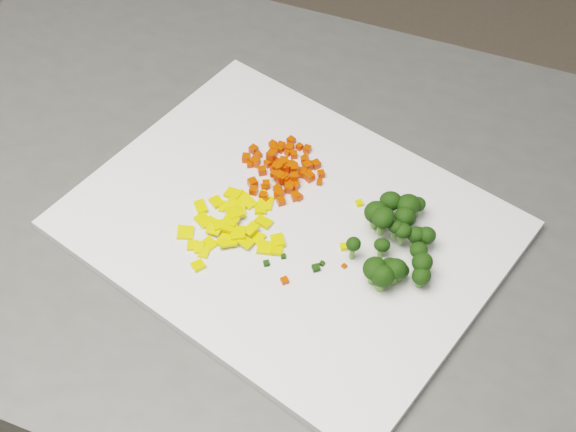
% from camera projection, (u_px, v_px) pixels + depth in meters
% --- Properties ---
extents(counter_block, '(1.01, 0.77, 0.90)m').
position_uv_depth(counter_block, '(270.00, 386.00, 1.22)').
color(counter_block, '#454542').
rests_on(counter_block, ground).
extents(cutting_board, '(0.52, 0.47, 0.01)m').
position_uv_depth(cutting_board, '(288.00, 225.00, 0.84)').
color(cutting_board, silver).
rests_on(cutting_board, counter_block).
extents(carrot_pile, '(0.09, 0.09, 0.03)m').
position_uv_depth(carrot_pile, '(283.00, 164.00, 0.87)').
color(carrot_pile, red).
rests_on(carrot_pile, cutting_board).
extents(pepper_pile, '(0.11, 0.11, 0.02)m').
position_uv_depth(pepper_pile, '(234.00, 230.00, 0.82)').
color(pepper_pile, '#DEBD0B').
rests_on(pepper_pile, cutting_board).
extents(broccoli_pile, '(0.11, 0.11, 0.05)m').
position_uv_depth(broccoli_pile, '(387.00, 233.00, 0.79)').
color(broccoli_pile, black).
rests_on(broccoli_pile, cutting_board).
extents(carrot_cube_0, '(0.01, 0.01, 0.01)m').
position_uv_depth(carrot_cube_0, '(254.00, 149.00, 0.90)').
color(carrot_cube_0, red).
rests_on(carrot_cube_0, carrot_pile).
extents(carrot_cube_1, '(0.01, 0.01, 0.01)m').
position_uv_depth(carrot_cube_1, '(271.00, 155.00, 0.88)').
color(carrot_cube_1, red).
rests_on(carrot_cube_1, carrot_pile).
extents(carrot_cube_2, '(0.01, 0.01, 0.01)m').
position_uv_depth(carrot_cube_2, '(289.00, 166.00, 0.87)').
color(carrot_cube_2, red).
rests_on(carrot_cube_2, carrot_pile).
extents(carrot_cube_3, '(0.01, 0.01, 0.01)m').
position_uv_depth(carrot_cube_3, '(295.00, 196.00, 0.85)').
color(carrot_cube_3, red).
rests_on(carrot_cube_3, carrot_pile).
extents(carrot_cube_4, '(0.01, 0.01, 0.01)m').
position_uv_depth(carrot_cube_4, '(277.00, 171.00, 0.88)').
color(carrot_cube_4, red).
rests_on(carrot_cube_4, carrot_pile).
extents(carrot_cube_5, '(0.01, 0.01, 0.01)m').
position_uv_depth(carrot_cube_5, '(295.00, 186.00, 0.86)').
color(carrot_cube_5, red).
rests_on(carrot_cube_5, carrot_pile).
extents(carrot_cube_6, '(0.01, 0.01, 0.01)m').
position_uv_depth(carrot_cube_6, '(285.00, 176.00, 0.87)').
color(carrot_cube_6, red).
rests_on(carrot_cube_6, carrot_pile).
extents(carrot_cube_7, '(0.01, 0.01, 0.01)m').
position_uv_depth(carrot_cube_7, '(321.00, 174.00, 0.87)').
color(carrot_cube_7, red).
rests_on(carrot_cube_7, carrot_pile).
extents(carrot_cube_8, '(0.01, 0.01, 0.01)m').
position_uv_depth(carrot_cube_8, '(281.00, 149.00, 0.90)').
color(carrot_cube_8, red).
rests_on(carrot_cube_8, carrot_pile).
extents(carrot_cube_9, '(0.01, 0.01, 0.01)m').
position_uv_depth(carrot_cube_9, '(266.00, 184.00, 0.86)').
color(carrot_cube_9, red).
rests_on(carrot_cube_9, carrot_pile).
extents(carrot_cube_10, '(0.01, 0.01, 0.01)m').
position_uv_depth(carrot_cube_10, '(250.00, 165.00, 0.88)').
color(carrot_cube_10, red).
rests_on(carrot_cube_10, carrot_pile).
extents(carrot_cube_11, '(0.01, 0.01, 0.01)m').
position_uv_depth(carrot_cube_11, '(277.00, 167.00, 0.87)').
color(carrot_cube_11, red).
rests_on(carrot_cube_11, carrot_pile).
extents(carrot_cube_12, '(0.01, 0.01, 0.01)m').
position_uv_depth(carrot_cube_12, '(262.00, 171.00, 0.88)').
color(carrot_cube_12, red).
rests_on(carrot_cube_12, carrot_pile).
extents(carrot_cube_13, '(0.01, 0.01, 0.01)m').
position_uv_depth(carrot_cube_13, '(274.00, 148.00, 0.90)').
color(carrot_cube_13, red).
rests_on(carrot_cube_13, carrot_pile).
extents(carrot_cube_14, '(0.01, 0.01, 0.01)m').
position_uv_depth(carrot_cube_14, '(274.00, 174.00, 0.86)').
color(carrot_cube_14, red).
rests_on(carrot_cube_14, carrot_pile).
extents(carrot_cube_15, '(0.01, 0.01, 0.01)m').
position_uv_depth(carrot_cube_15, '(285.00, 168.00, 0.87)').
color(carrot_cube_15, red).
rests_on(carrot_cube_15, carrot_pile).
extents(carrot_cube_16, '(0.01, 0.01, 0.01)m').
position_uv_depth(carrot_cube_16, '(278.00, 195.00, 0.86)').
color(carrot_cube_16, red).
rests_on(carrot_cube_16, carrot_pile).
extents(carrot_cube_17, '(0.01, 0.01, 0.01)m').
position_uv_depth(carrot_cube_17, '(253.00, 183.00, 0.86)').
color(carrot_cube_17, red).
rests_on(carrot_cube_17, carrot_pile).
extents(carrot_cube_18, '(0.01, 0.01, 0.01)m').
position_uv_depth(carrot_cube_18, '(313.00, 164.00, 0.88)').
color(carrot_cube_18, red).
rests_on(carrot_cube_18, carrot_pile).
extents(carrot_cube_19, '(0.01, 0.01, 0.01)m').
position_uv_depth(carrot_cube_19, '(307.00, 166.00, 0.88)').
color(carrot_cube_19, red).
rests_on(carrot_cube_19, carrot_pile).
extents(carrot_cube_20, '(0.01, 0.01, 0.01)m').
position_uv_depth(carrot_cube_20, '(294.00, 177.00, 0.86)').
color(carrot_cube_20, red).
rests_on(carrot_cube_20, carrot_pile).
extents(carrot_cube_21, '(0.01, 0.01, 0.01)m').
position_uv_depth(carrot_cube_21, '(292.00, 165.00, 0.87)').
color(carrot_cube_21, red).
rests_on(carrot_cube_21, carrot_pile).
extents(carrot_cube_22, '(0.01, 0.01, 0.01)m').
position_uv_depth(carrot_cube_22, '(289.00, 165.00, 0.87)').
color(carrot_cube_22, red).
rests_on(carrot_cube_22, carrot_pile).
extents(carrot_cube_23, '(0.01, 0.01, 0.01)m').
position_uv_depth(carrot_cube_23, '(288.00, 153.00, 0.90)').
color(carrot_cube_23, red).
rests_on(carrot_cube_23, carrot_pile).
extents(carrot_cube_24, '(0.01, 0.01, 0.01)m').
position_uv_depth(carrot_cube_24, '(320.00, 182.00, 0.87)').
color(carrot_cube_24, red).
rests_on(carrot_cube_24, carrot_pile).
extents(carrot_cube_25, '(0.01, 0.01, 0.01)m').
position_uv_depth(carrot_cube_25, '(274.00, 170.00, 0.88)').
color(carrot_cube_25, red).
rests_on(carrot_cube_25, carrot_pile).
extents(carrot_cube_26, '(0.01, 0.01, 0.01)m').
position_uv_depth(carrot_cube_26, '(308.00, 174.00, 0.87)').
color(carrot_cube_26, red).
rests_on(carrot_cube_26, carrot_pile).
extents(carrot_cube_27, '(0.01, 0.01, 0.01)m').
position_uv_depth(carrot_cube_27, '(279.00, 194.00, 0.86)').
color(carrot_cube_27, red).
rests_on(carrot_cube_27, carrot_pile).
extents(carrot_cube_28, '(0.01, 0.01, 0.01)m').
position_uv_depth(carrot_cube_28, '(268.00, 163.00, 0.88)').
color(carrot_cube_28, red).
rests_on(carrot_cube_28, carrot_pile).
extents(carrot_cube_29, '(0.01, 0.01, 0.01)m').
position_uv_depth(carrot_cube_29, '(289.00, 188.00, 0.86)').
color(carrot_cube_29, red).
rests_on(carrot_cube_29, carrot_pile).
extents(carrot_cube_30, '(0.01, 0.01, 0.01)m').
position_uv_depth(carrot_cube_30, '(289.00, 184.00, 0.86)').
color(carrot_cube_30, red).
rests_on(carrot_cube_30, carrot_pile).
extents(carrot_cube_31, '(0.01, 0.01, 0.01)m').
position_uv_depth(carrot_cube_31, '(289.00, 180.00, 0.87)').
color(carrot_cube_31, red).
rests_on(carrot_cube_31, carrot_pile).
extents(carrot_cube_32, '(0.01, 0.01, 0.01)m').
position_uv_depth(carrot_cube_32, '(273.00, 144.00, 0.90)').
color(carrot_cube_32, red).
rests_on(carrot_cube_32, carrot_pile).
extents(carrot_cube_33, '(0.01, 0.01, 0.01)m').
position_uv_depth(carrot_cube_33, '(291.00, 141.00, 0.91)').
color(carrot_cube_33, red).
rests_on(carrot_cube_33, carrot_pile).
extents(carrot_cube_34, '(0.01, 0.01, 0.01)m').
position_uv_depth(carrot_cube_34, '(278.00, 167.00, 0.87)').
color(carrot_cube_34, red).
rests_on(carrot_cube_34, carrot_pile).
extents(carrot_cube_35, '(0.01, 0.01, 0.01)m').
position_uv_depth(carrot_cube_35, '(295.00, 184.00, 0.87)').
color(carrot_cube_35, red).
rests_on(carrot_cube_35, carrot_pile).
extents(carrot_cube_36, '(0.01, 0.01, 0.01)m').
position_uv_depth(carrot_cube_36, '(277.00, 188.00, 0.86)').
color(carrot_cube_36, red).
rests_on(carrot_cube_36, carrot_pile).
extents(carrot_cube_37, '(0.01, 0.01, 0.01)m').
position_uv_depth(carrot_cube_37, '(254.00, 191.00, 0.86)').
color(carrot_cube_37, red).
rests_on(carrot_cube_37, carrot_pile).
extents(carrot_cube_38, '(0.01, 0.01, 0.01)m').
position_uv_depth(carrot_cube_38, '(286.00, 179.00, 0.86)').
color(carrot_cube_38, red).
rests_on(carrot_cube_38, carrot_pile).
extents(carrot_cube_39, '(0.01, 0.01, 0.01)m').
position_uv_depth(carrot_cube_39, '(255.00, 162.00, 0.88)').
color(carrot_cube_39, red).
rests_on(carrot_cube_39, carrot_pile).
extents(carrot_cube_40, '(0.01, 0.01, 0.01)m').
position_uv_depth(carrot_cube_40, '(266.00, 200.00, 0.85)').
color(carrot_cube_40, red).
rests_on(carrot_cube_40, carrot_pile).
extents(carrot_cube_41, '(0.01, 0.01, 0.01)m').
position_uv_depth(carrot_cube_41, '(305.00, 175.00, 0.87)').
color(carrot_cube_41, red).
rests_on(carrot_cube_41, carrot_pile).
extents(carrot_cube_42, '(0.01, 0.01, 0.01)m').
position_uv_depth(carrot_cube_42, '(305.00, 158.00, 0.89)').
color(carrot_cube_42, red).
rests_on(carrot_cube_42, carrot_pile).
extents(carrot_cube_43, '(0.01, 0.01, 0.01)m').
position_uv_depth(carrot_cube_43, '(279.00, 177.00, 0.86)').
color(carrot_cube_43, red).
rests_on(carrot_cube_43, carrot_pile).
extents(carrot_cube_44, '(0.01, 0.01, 0.01)m').
position_uv_depth(carrot_cube_44, '(282.00, 163.00, 0.87)').
color(carrot_cube_44, red).
rests_on(carrot_cube_44, carrot_pile).
extents(carrot_cube_45, '(0.01, 0.01, 0.01)m').
position_uv_depth(carrot_cube_45, '(278.00, 167.00, 0.87)').
color(carrot_cube_45, red).
rests_on(carrot_cube_45, carrot_pile).
extents(carrot_cube_46, '(0.01, 0.01, 0.01)m').
position_uv_depth(carrot_cube_46, '(307.00, 149.00, 0.90)').
color(carrot_cube_46, red).
rests_on(carrot_cube_46, carrot_pile).
extents(carrot_cube_47, '(0.01, 0.01, 0.01)m').
position_uv_depth(carrot_cube_47, '(284.00, 162.00, 0.88)').
color(carrot_cube_47, red).
rests_on(carrot_cube_47, carrot_pile).
extents(carrot_cube_48, '(0.01, 0.01, 0.01)m').
position_uv_depth(carrot_cube_48, '(263.00, 196.00, 0.85)').
color(carrot_cube_48, red).
rests_on(carrot_cube_48, carrot_pile).
extents(carrot_cube_49, '(0.01, 0.01, 0.01)m').
position_uv_depth(carrot_cube_49, '(310.00, 177.00, 0.87)').
color(carrot_cube_49, red).
rests_on(carrot_cube_49, carrot_pile).
extents(carrot_cube_50, '(0.01, 0.01, 0.01)m').
position_uv_depth(carrot_cube_50, '(289.00, 148.00, 0.90)').
color(carrot_cube_50, red).
rests_on(carrot_cube_50, carrot_pile).
extents(carrot_cube_51, '(0.01, 0.01, 0.01)m').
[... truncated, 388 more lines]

